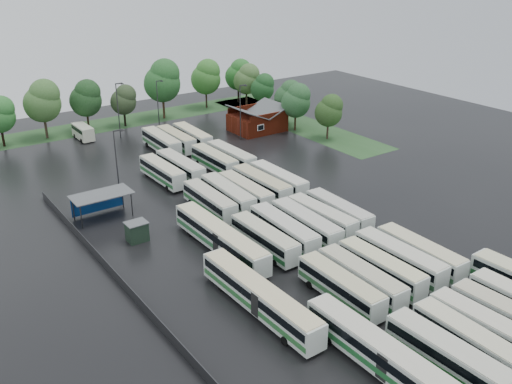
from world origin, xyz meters
TOP-DOWN VIEW (x-y plane):
  - ground at (0.00, 0.00)m, footprint 160.00×160.00m
  - brick_building at (24.00, 42.77)m, footprint 10.07×8.60m
  - wash_shed at (-17.20, 22.02)m, footprint 8.20×4.20m
  - utility_hut at (-16.20, 12.60)m, footprint 2.70×2.20m
  - grass_strip_north at (2.00, 64.80)m, footprint 80.00×10.00m
  - grass_strip_east at (34.00, 42.80)m, footprint 10.00×50.00m
  - west_fence at (-22.20, 8.00)m, footprint 0.10×50.00m
  - bus_r0c0 at (-4.45, -26.16)m, footprint 2.85×12.12m
  - bus_r0c1 at (-1.03, -25.89)m, footprint 2.65×11.48m
  - bus_r0c2 at (1.90, -25.73)m, footprint 2.88×11.63m
  - bus_r0c3 at (5.10, -25.85)m, footprint 2.90×11.51m
  - bus_r1c0 at (-4.26, -12.37)m, footprint 2.64×11.48m
  - bus_r1c1 at (-1.34, -12.47)m, footprint 2.67×11.64m
  - bus_r1c2 at (2.02, -12.22)m, footprint 2.51×11.43m
  - bus_r1c3 at (5.20, -12.05)m, footprint 2.71×12.00m
  - bus_r1c4 at (8.22, -12.50)m, footprint 2.65×11.73m
  - bus_r2c0 at (-4.51, 0.96)m, footprint 2.47×11.44m
  - bus_r2c1 at (-1.30, 1.23)m, footprint 3.04×12.15m
  - bus_r2c2 at (2.03, 0.91)m, footprint 2.95×12.14m
  - bus_r2c3 at (5.20, 1.49)m, footprint 2.79×11.56m
  - bus_r2c4 at (8.29, 1.44)m, footprint 2.76×11.48m
  - bus_r3c0 at (-4.22, 14.53)m, footprint 2.71×11.57m
  - bus_r3c1 at (-1.07, 14.75)m, footprint 3.08×12.06m
  - bus_r3c2 at (1.80, 14.47)m, footprint 2.68×11.63m
  - bus_r3c3 at (5.13, 15.08)m, footprint 2.76×12.07m
  - bus_r3c4 at (8.39, 15.10)m, footprint 2.53×11.84m
  - bus_r4c0 at (-4.53, 28.69)m, footprint 2.61×11.48m
  - bus_r4c1 at (-1.23, 28.73)m, footprint 2.73×12.08m
  - bus_r4c3 at (5.08, 28.52)m, footprint 2.46×11.50m
  - bus_r4c4 at (8.23, 28.24)m, footprint 2.66×11.84m
  - bus_r5c2 at (2.06, 42.23)m, footprint 2.95×12.10m
  - bus_r5c3 at (5.06, 42.22)m, footprint 2.56×11.62m
  - bus_r5c4 at (8.38, 41.89)m, footprint 2.92×11.81m
  - artic_bus_west_a at (-8.97, -22.93)m, footprint 2.59×17.83m
  - artic_bus_west_b at (-8.95, 4.07)m, footprint 2.69×17.99m
  - artic_bus_west_c at (-12.48, -9.14)m, footprint 2.79×17.89m
  - minibus at (-7.15, 57.72)m, footprint 2.46×6.40m
  - tree_north_0 at (-20.78, 62.10)m, footprint 5.88×5.88m
  - tree_north_1 at (-12.58, 62.51)m, footprint 7.09×7.09m
  - tree_north_2 at (-4.06, 62.70)m, footprint 6.39×6.39m
  - tree_north_3 at (3.37, 61.38)m, footprint 5.34×5.33m
  - tree_north_4 at (12.78, 61.94)m, footprint 7.89×7.89m
  - tree_north_5 at (25.02, 64.40)m, footprint 6.87×6.87m
  - tree_north_6 at (34.13, 64.56)m, footprint 6.31×6.31m
  - tree_east_0 at (32.34, 30.31)m, footprint 5.38×5.38m
  - tree_east_1 at (30.62, 38.30)m, footprint 5.92×5.92m
  - tree_east_2 at (32.35, 43.08)m, footprint 5.68×5.68m
  - tree_east_3 at (33.63, 54.06)m, footprint 5.32×5.32m
  - tree_east_4 at (33.61, 60.30)m, footprint 6.07×6.07m
  - lamp_post_ne at (18.07, 39.82)m, footprint 1.65×0.32m
  - lamp_post_nw at (-12.89, 25.70)m, footprint 1.68×0.33m
  - lamp_post_back_w at (-0.82, 54.12)m, footprint 1.68×0.33m
  - lamp_post_back_e at (7.94, 54.78)m, footprint 1.57×0.31m
  - puddle_0 at (-4.07, -21.20)m, footprint 4.58×4.58m
  - puddle_1 at (5.90, -19.09)m, footprint 3.98×3.98m
  - puddle_2 at (-8.68, 0.41)m, footprint 4.85×4.85m
  - puddle_3 at (2.98, -4.34)m, footprint 4.06×4.06m
  - puddle_4 at (15.80, -16.51)m, footprint 3.32×3.32m

SIDE VIEW (x-z plane):
  - ground at x=0.00m, z-range 0.00..0.00m
  - puddle_0 at x=-4.07m, z-range 0.00..0.01m
  - puddle_1 at x=5.90m, z-range 0.00..0.01m
  - puddle_2 at x=-8.68m, z-range 0.00..0.01m
  - puddle_3 at x=2.98m, z-range 0.00..0.01m
  - puddle_4 at x=15.80m, z-range 0.00..0.01m
  - grass_strip_north at x=2.00m, z-range 0.00..0.01m
  - grass_strip_east at x=34.00m, z-range 0.00..0.01m
  - west_fence at x=-22.20m, z-range 0.00..1.20m
  - utility_hut at x=-16.20m, z-range 0.01..2.63m
  - minibus at x=-7.15m, z-range 0.15..2.94m
  - bus_r1c2 at x=2.02m, z-range 0.16..3.34m
  - bus_r0c3 at x=5.10m, z-range 0.16..3.34m
  - bus_r2c4 at x=8.29m, z-range 0.16..3.34m
  - bus_r2c0 at x=-4.51m, z-range 0.16..3.34m
  - bus_r1c0 at x=-4.26m, z-range 0.16..3.34m
  - bus_r0c1 at x=-1.03m, z-range 0.16..3.34m
  - bus_r4c0 at x=-4.53m, z-range 0.16..3.35m
  - bus_r2c3 at x=5.20m, z-range 0.16..3.36m
  - bus_r4c3 at x=5.08m, z-range 0.16..3.36m
  - bus_r3c0 at x=-4.22m, z-range 0.16..3.36m
  - bus_r0c2 at x=1.90m, z-range 0.16..3.38m
  - bus_r3c2 at x=1.80m, z-range 0.16..3.39m
  - bus_r1c1 at x=-1.34m, z-range 0.16..3.39m
  - bus_r5c3 at x=5.06m, z-range 0.16..3.39m
  - bus_r1c4 at x=8.22m, z-range 0.16..3.42m
  - bus_r5c4 at x=8.38m, z-range 0.16..3.43m
  - bus_r4c4 at x=8.23m, z-range 0.16..3.45m
  - bus_r3c4 at x=8.39m, z-range 0.16..3.46m
  - bus_r3c1 at x=-1.07m, z-range 0.17..3.49m
  - bus_r1c3 at x=5.20m, z-range 0.17..3.50m
  - artic_bus_west_a at x=-8.97m, z-range 0.18..3.49m
  - artic_bus_west_c at x=-12.48m, z-range 0.18..3.49m
  - bus_r5c2 at x=2.06m, z-range 0.17..3.51m
  - bus_r3c3 at x=5.13m, z-range 0.17..3.52m
  - bus_r4c1 at x=-1.23m, z-range 0.17..3.52m
  - bus_r2c1 at x=-1.30m, z-range 0.17..3.52m
  - bus_r0c0 at x=-4.45m, z-range 0.17..3.53m
  - bus_r2c2 at x=2.03m, z-range 0.17..3.53m
  - artic_bus_west_b at x=-8.95m, z-range 0.18..3.52m
  - brick_building at x=24.00m, z-range -0.83..4.56m
  - wash_shed at x=-17.20m, z-range 1.20..4.78m
  - tree_east_3 at x=33.63m, z-range 1.26..10.07m
  - tree_north_3 at x=3.37m, z-range 1.26..10.08m
  - tree_east_0 at x=32.34m, z-range 1.28..10.19m
  - lamp_post_back_e at x=7.94m, z-range 0.82..11.02m
  - tree_east_2 at x=32.35m, z-range 1.34..10.75m
  - lamp_post_ne at x=18.07m, z-range 0.87..11.61m
  - tree_north_0 at x=-20.78m, z-range 1.39..11.14m
  - tree_east_1 at x=30.62m, z-range 1.41..11.22m
  - lamp_post_nw at x=-12.89m, z-range 0.88..11.77m
  - lamp_post_back_w at x=-0.82m, z-range 0.88..11.80m
  - tree_east_4 at x=33.61m, z-range 1.44..11.49m
  - tree_north_6 at x=34.13m, z-range 1.50..11.95m
  - tree_north_2 at x=-4.06m, z-range 1.52..12.11m
  - tree_north_5 at x=25.02m, z-range 1.63..13.01m
  - tree_north_1 at x=-12.58m, z-range 1.68..13.43m
  - tree_north_4 at x=12.78m, z-range 1.87..14.95m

